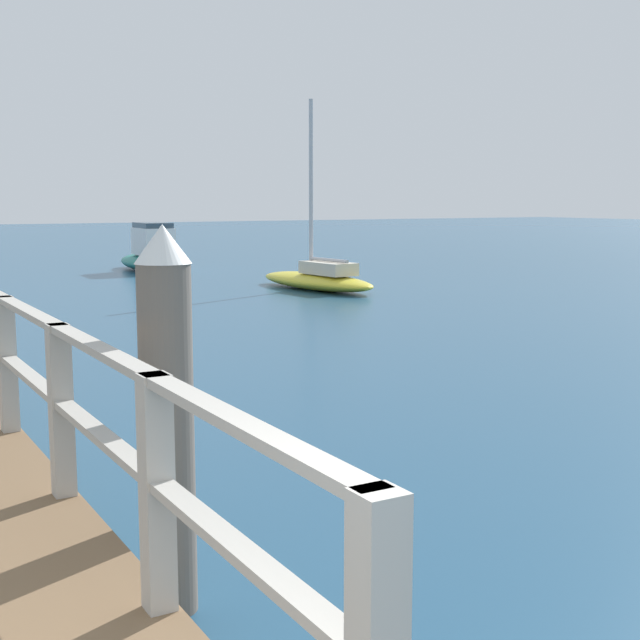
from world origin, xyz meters
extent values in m
cube|color=#B2ADA3|center=(1.10, 2.40, 0.99)|extent=(0.12, 0.12, 1.00)
cube|color=#B2ADA3|center=(1.10, 4.01, 0.99)|extent=(0.12, 0.12, 1.00)
cube|color=#B2ADA3|center=(1.10, 5.61, 0.99)|extent=(0.12, 0.12, 1.00)
cylinder|color=#6B6056|center=(1.48, 3.32, 0.93)|extent=(0.28, 0.28, 1.86)
cone|color=white|center=(1.48, 3.32, 1.96)|extent=(0.29, 0.29, 0.20)
ellipsoid|color=#197266|center=(8.74, 24.65, 0.26)|extent=(1.62, 4.25, 0.51)
cube|color=white|center=(8.72, 24.23, 0.93)|extent=(0.99, 1.72, 0.82)
cube|color=#334756|center=(8.72, 24.23, 1.42)|extent=(0.92, 1.55, 0.16)
ellipsoid|color=gold|center=(10.43, 17.28, 0.20)|extent=(1.68, 4.26, 0.40)
cylinder|color=#B2B2B7|center=(10.41, 17.49, 2.49)|extent=(0.10, 0.10, 4.18)
cylinder|color=#B2B2B7|center=(10.49, 16.76, 0.75)|extent=(0.23, 1.46, 0.08)
cube|color=beige|center=(10.49, 16.79, 0.55)|extent=(0.86, 1.56, 0.30)
camera|label=1|loc=(-0.02, -0.83, 2.18)|focal=48.04mm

